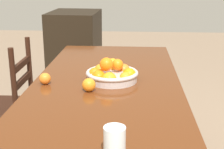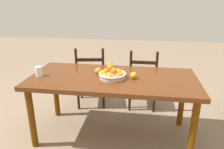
# 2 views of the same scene
# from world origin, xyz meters

# --- Properties ---
(dining_table) EXTENTS (1.87, 0.85, 0.76)m
(dining_table) POSITION_xyz_m (0.00, 0.00, 0.68)
(dining_table) COLOR #582A12
(dining_table) RESTS_ON ground
(chair_near_window) EXTENTS (0.42, 0.42, 0.91)m
(chair_near_window) POSITION_xyz_m (0.34, 0.77, 0.43)
(chair_near_window) COLOR black
(chair_near_window) RESTS_ON ground
(cabinet) EXTENTS (0.68, 0.57, 0.94)m
(cabinet) POSITION_xyz_m (1.90, 0.53, 0.47)
(cabinet) COLOR black
(cabinet) RESTS_ON ground
(fruit_bowl) EXTENTS (0.31, 0.31, 0.15)m
(fruit_bowl) POSITION_xyz_m (-0.01, -0.03, 0.80)
(fruit_bowl) COLOR beige
(fruit_bowl) RESTS_ON dining_table
(orange_loose_0) EXTENTS (0.07, 0.07, 0.07)m
(orange_loose_0) POSITION_xyz_m (-0.08, 0.35, 0.79)
(orange_loose_0) COLOR orange
(orange_loose_0) RESTS_ON dining_table
(orange_loose_1) EXTENTS (0.07, 0.07, 0.07)m
(orange_loose_1) POSITION_xyz_m (0.23, -0.02, 0.80)
(orange_loose_1) COLOR orange
(orange_loose_1) RESTS_ON dining_table
(orange_loose_2) EXTENTS (0.07, 0.07, 0.07)m
(orange_loose_2) POSITION_xyz_m (-0.18, 0.08, 0.80)
(orange_loose_2) COLOR orange
(orange_loose_2) RESTS_ON dining_table
(drinking_glass) EXTENTS (0.08, 0.08, 0.11)m
(drinking_glass) POSITION_xyz_m (-0.83, -0.09, 0.82)
(drinking_glass) COLOR silver
(drinking_glass) RESTS_ON dining_table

